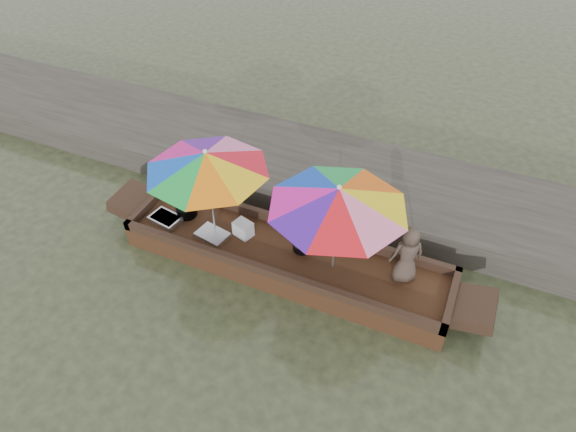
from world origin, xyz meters
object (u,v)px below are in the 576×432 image
at_px(boat_hull, 285,259).
at_px(tray_crayfish, 165,219).
at_px(cooking_pot, 186,210).
at_px(charcoal_grill, 302,246).
at_px(supply_bag, 243,229).
at_px(vendor, 408,254).
at_px(umbrella_stern, 336,229).
at_px(umbrella_bow, 210,192).
at_px(tray_scallop, 212,235).

xyz_separation_m(boat_hull, tray_crayfish, (-2.09, -0.16, 0.22)).
distance_m(cooking_pot, charcoal_grill, 2.07).
distance_m(supply_bag, vendor, 2.58).
xyz_separation_m(vendor, umbrella_stern, (-1.02, -0.20, 0.28)).
bearing_deg(charcoal_grill, vendor, 1.98).
bearing_deg(charcoal_grill, umbrella_stern, -14.74).
bearing_deg(umbrella_bow, boat_hull, 0.00).
distance_m(tray_crayfish, vendor, 3.92).
bearing_deg(umbrella_stern, supply_bag, 177.65).
height_order(charcoal_grill, umbrella_bow, umbrella_bow).
distance_m(boat_hull, charcoal_grill, 0.36).
bearing_deg(boat_hull, supply_bag, 175.25).
xyz_separation_m(boat_hull, cooking_pot, (-1.85, 0.12, 0.27)).
distance_m(charcoal_grill, umbrella_stern, 0.91).
relative_size(supply_bag, umbrella_stern, 0.14).
bearing_deg(cooking_pot, tray_scallop, -23.24).
height_order(boat_hull, umbrella_bow, umbrella_bow).
bearing_deg(umbrella_stern, umbrella_bow, 180.00).
relative_size(tray_crayfish, supply_bag, 1.78).
bearing_deg(tray_scallop, charcoal_grill, 12.16).
xyz_separation_m(boat_hull, supply_bag, (-0.76, 0.06, 0.30)).
relative_size(boat_hull, umbrella_stern, 2.61).
bearing_deg(charcoal_grill, umbrella_bow, -174.31).
height_order(tray_scallop, vendor, vendor).
relative_size(boat_hull, tray_crayfish, 10.34).
xyz_separation_m(cooking_pot, charcoal_grill, (2.07, 0.03, -0.02)).
xyz_separation_m(tray_crayfish, supply_bag, (1.33, 0.22, 0.09)).
relative_size(boat_hull, umbrella_bow, 2.75).
bearing_deg(umbrella_bow, charcoal_grill, 5.69).
distance_m(supply_bag, umbrella_bow, 0.81).
xyz_separation_m(tray_crayfish, umbrella_bow, (0.84, 0.16, 0.73)).
bearing_deg(cooking_pot, vendor, 1.29).
relative_size(charcoal_grill, umbrella_stern, 0.15).
bearing_deg(supply_bag, boat_hull, -4.75).
xyz_separation_m(boat_hull, charcoal_grill, (0.22, 0.15, 0.24)).
bearing_deg(tray_scallop, umbrella_stern, 4.64).
height_order(boat_hull, cooking_pot, cooking_pot).
height_order(charcoal_grill, umbrella_stern, umbrella_stern).
distance_m(tray_scallop, umbrella_bow, 0.76).
bearing_deg(umbrella_bow, umbrella_stern, 0.00).
xyz_separation_m(cooking_pot, vendor, (3.65, 0.08, 0.40)).
bearing_deg(tray_crayfish, umbrella_bow, 10.91).
bearing_deg(umbrella_stern, tray_scallop, -175.36).
xyz_separation_m(supply_bag, umbrella_bow, (-0.49, -0.06, 0.65)).
height_order(tray_crayfish, vendor, vendor).
bearing_deg(boat_hull, charcoal_grill, 33.50).
height_order(umbrella_bow, umbrella_stern, same).
bearing_deg(boat_hull, tray_crayfish, -175.57).
xyz_separation_m(tray_scallop, vendor, (3.00, 0.36, 0.46)).
distance_m(tray_scallop, vendor, 3.05).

